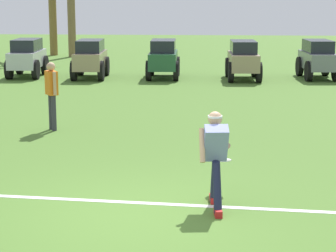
% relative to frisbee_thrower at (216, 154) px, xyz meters
% --- Properties ---
extents(ground_plane, '(80.00, 80.00, 0.00)m').
position_rel_frisbee_thrower_xyz_m(ground_plane, '(-1.14, -0.44, -0.79)').
color(ground_plane, '#4A722A').
extents(field_line_paint, '(26.30, 2.42, 0.01)m').
position_rel_frisbee_thrower_xyz_m(field_line_paint, '(-1.14, 0.09, -0.79)').
color(field_line_paint, white).
rests_on(field_line_paint, ground_plane).
extents(frisbee_thrower, '(0.47, 1.14, 1.40)m').
position_rel_frisbee_thrower_xyz_m(frisbee_thrower, '(0.00, 0.00, 0.00)').
color(frisbee_thrower, '#191E38').
rests_on(frisbee_thrower, ground_plane).
extents(frisbee_in_flight, '(0.28, 0.28, 0.05)m').
position_rel_frisbee_thrower_xyz_m(frisbee_in_flight, '(0.12, 0.78, -0.28)').
color(frisbee_in_flight, white).
extents(teammate_near_sideline, '(0.35, 0.45, 1.56)m').
position_rel_frisbee_thrower_xyz_m(teammate_near_sideline, '(-3.70, 5.25, 0.15)').
color(teammate_near_sideline, '#33333D').
rests_on(teammate_near_sideline, ground_plane).
extents(parked_car_slot_a, '(1.26, 2.39, 1.40)m').
position_rel_frisbee_thrower_xyz_m(parked_car_slot_a, '(-6.97, 14.76, -0.05)').
color(parked_car_slot_a, '#B7BABF').
rests_on(parked_car_slot_a, ground_plane).
extents(parked_car_slot_b, '(1.26, 2.39, 1.40)m').
position_rel_frisbee_thrower_xyz_m(parked_car_slot_b, '(-4.54, 14.51, -0.05)').
color(parked_car_slot_b, '#998466').
rests_on(parked_car_slot_b, ground_plane).
extents(parked_car_slot_c, '(1.22, 2.37, 1.40)m').
position_rel_frisbee_thrower_xyz_m(parked_car_slot_c, '(-1.87, 14.72, -0.05)').
color(parked_car_slot_c, '#235133').
rests_on(parked_car_slot_c, ground_plane).
extents(parked_car_slot_d, '(1.26, 2.39, 1.40)m').
position_rel_frisbee_thrower_xyz_m(parked_car_slot_d, '(1.04, 14.45, -0.05)').
color(parked_car_slot_d, '#998466').
rests_on(parked_car_slot_d, ground_plane).
extents(parked_car_slot_e, '(1.33, 2.42, 1.40)m').
position_rel_frisbee_thrower_xyz_m(parked_car_slot_e, '(3.77, 14.99, -0.05)').
color(parked_car_slot_e, slate).
rests_on(parked_car_slot_e, ground_plane).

